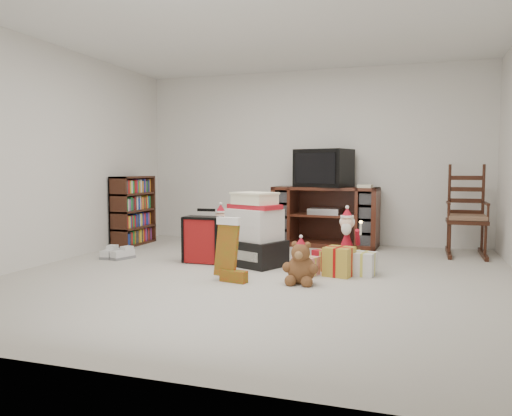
{
  "coord_description": "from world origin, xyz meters",
  "views": [
    {
      "loc": [
        1.49,
        -4.7,
        1.08
      ],
      "look_at": [
        -0.22,
        0.6,
        0.64
      ],
      "focal_mm": 35.0,
      "sensor_mm": 36.0,
      "label": 1
    }
  ],
  "objects": [
    {
      "name": "room",
      "position": [
        0.0,
        0.0,
        1.25
      ],
      "size": [
        5.01,
        5.01,
        2.51
      ],
      "color": "#BCB6AC",
      "rests_on": "ground"
    },
    {
      "name": "gift_cluster",
      "position": [
        0.76,
        0.4,
        0.12
      ],
      "size": [
        0.7,
        0.8,
        0.24
      ],
      "color": "#AB131F",
      "rests_on": "floor"
    },
    {
      "name": "teddy_bear",
      "position": [
        0.47,
        -0.17,
        0.17
      ],
      "size": [
        0.27,
        0.24,
        0.39
      ],
      "color": "brown",
      "rests_on": "floor"
    },
    {
      "name": "mrs_claus_figurine",
      "position": [
        -0.78,
        0.94,
        0.25
      ],
      "size": [
        0.32,
        0.3,
        0.66
      ],
      "color": "maroon",
      "rests_on": "floor"
    },
    {
      "name": "red_suitcase",
      "position": [
        -0.83,
        0.51,
        0.27
      ],
      "size": [
        0.41,
        0.22,
        0.63
      ],
      "rotation": [
        0.0,
        0.0,
        0.0
      ],
      "color": "maroon",
      "rests_on": "floor"
    },
    {
      "name": "sneaker_pair",
      "position": [
        -1.94,
        0.45,
        0.05
      ],
      "size": [
        0.37,
        0.32,
        0.1
      ],
      "rotation": [
        0.0,
        0.0,
        -0.07
      ],
      "color": "silver",
      "rests_on": "floor"
    },
    {
      "name": "santa_figurine",
      "position": [
        0.78,
        0.7,
        0.26
      ],
      "size": [
        0.32,
        0.31,
        0.67
      ],
      "color": "maroon",
      "rests_on": "floor"
    },
    {
      "name": "stocking",
      "position": [
        -0.25,
        -0.24,
        0.31
      ],
      "size": [
        0.31,
        0.18,
        0.62
      ],
      "primitive_type": null,
      "rotation": [
        0.0,
        0.0,
        -0.21
      ],
      "color": "#0D7616",
      "rests_on": "floor"
    },
    {
      "name": "bookshelf",
      "position": [
        -2.34,
        1.48,
        0.47
      ],
      "size": [
        0.27,
        0.8,
        0.97
      ],
      "color": "#361A0E",
      "rests_on": "floor"
    },
    {
      "name": "gift_pile",
      "position": [
        -0.22,
        0.56,
        0.35
      ],
      "size": [
        0.77,
        0.68,
        0.8
      ],
      "rotation": [
        0.0,
        0.0,
        -0.43
      ],
      "color": "black",
      "rests_on": "floor"
    },
    {
      "name": "tv_stand",
      "position": [
        0.28,
        2.21,
        0.41
      ],
      "size": [
        1.47,
        0.58,
        0.83
      ],
      "rotation": [
        0.0,
        0.0,
        -0.04
      ],
      "color": "#431C13",
      "rests_on": "floor"
    },
    {
      "name": "rocking_chair",
      "position": [
        2.09,
        2.02,
        0.4
      ],
      "size": [
        0.48,
        0.79,
        1.18
      ],
      "rotation": [
        0.0,
        0.0,
        -0.01
      ],
      "color": "#361A0E",
      "rests_on": "floor"
    },
    {
      "name": "crt_television",
      "position": [
        0.25,
        2.2,
        1.09
      ],
      "size": [
        0.83,
        0.7,
        0.52
      ],
      "rotation": [
        0.0,
        0.0,
        -0.29
      ],
      "color": "black",
      "rests_on": "tv_stand"
    }
  ]
}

